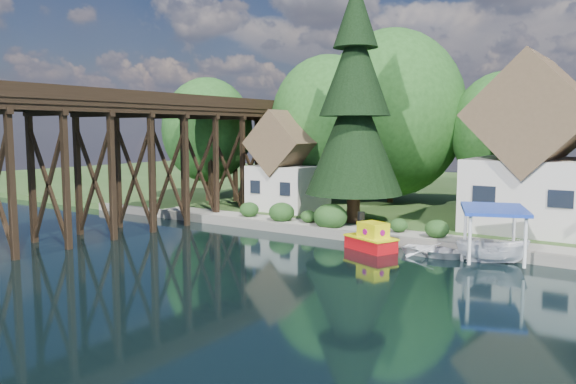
% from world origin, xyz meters
% --- Properties ---
extents(ground, '(140.00, 140.00, 0.00)m').
position_xyz_m(ground, '(0.00, 0.00, 0.00)').
color(ground, black).
rests_on(ground, ground).
extents(bank, '(140.00, 52.00, 0.50)m').
position_xyz_m(bank, '(0.00, 34.00, 0.25)').
color(bank, '#2B4A1D').
rests_on(bank, ground).
extents(seawall, '(60.00, 0.40, 0.62)m').
position_xyz_m(seawall, '(4.00, 8.00, 0.31)').
color(seawall, slate).
rests_on(seawall, ground).
extents(promenade, '(50.00, 2.60, 0.06)m').
position_xyz_m(promenade, '(6.00, 9.30, 0.53)').
color(promenade, gray).
rests_on(promenade, bank).
extents(trestle_bridge, '(4.12, 44.18, 9.30)m').
position_xyz_m(trestle_bridge, '(-16.00, 5.17, 5.35)').
color(trestle_bridge, black).
rests_on(trestle_bridge, ground).
extents(house_left, '(7.64, 8.64, 11.02)m').
position_xyz_m(house_left, '(7.00, 16.00, 5.14)').
color(house_left, beige).
rests_on(house_left, bank).
extents(shed, '(5.09, 5.40, 7.85)m').
position_xyz_m(shed, '(-11.00, 14.50, 3.83)').
color(shed, beige).
rests_on(shed, bank).
extents(bg_trees, '(49.90, 13.30, 10.57)m').
position_xyz_m(bg_trees, '(1.00, 21.25, 7.29)').
color(bg_trees, '#382314').
rests_on(bg_trees, bank).
extents(shrubs, '(15.76, 2.47, 1.70)m').
position_xyz_m(shrubs, '(-4.60, 9.26, 1.23)').
color(shrubs, '#193F16').
rests_on(shrubs, bank).
extents(conifer, '(6.59, 6.59, 16.22)m').
position_xyz_m(conifer, '(-3.66, 11.57, 8.31)').
color(conifer, '#382314').
rests_on(conifer, bank).
extents(tugboat, '(3.37, 2.67, 2.16)m').
position_xyz_m(tugboat, '(0.24, 6.26, 0.65)').
color(tugboat, red).
rests_on(tugboat, ground).
extents(boat_white_a, '(3.73, 2.69, 0.76)m').
position_xyz_m(boat_white_a, '(3.85, 6.89, 0.38)').
color(boat_white_a, white).
rests_on(boat_white_a, ground).
extents(boat_canopy, '(4.40, 5.24, 2.88)m').
position_xyz_m(boat_canopy, '(6.74, 7.01, 1.24)').
color(boat_canopy, white).
rests_on(boat_canopy, ground).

